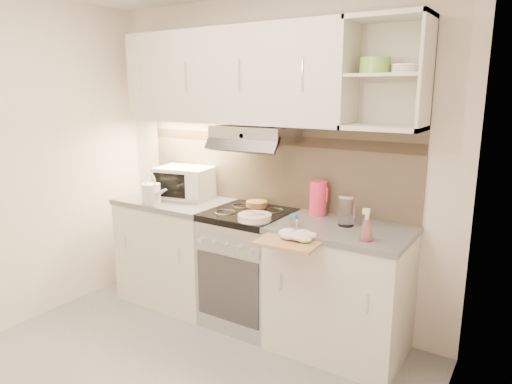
# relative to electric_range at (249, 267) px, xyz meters

# --- Properties ---
(room_shell) EXTENTS (3.04, 2.84, 2.52)m
(room_shell) POSITION_rel_electric_range_xyz_m (0.00, -0.73, 1.18)
(room_shell) COLOR white
(room_shell) RESTS_ON ground
(base_cabinet_left) EXTENTS (0.90, 0.60, 0.86)m
(base_cabinet_left) POSITION_rel_electric_range_xyz_m (-0.75, 0.00, -0.02)
(base_cabinet_left) COLOR silver
(base_cabinet_left) RESTS_ON ground
(worktop_left) EXTENTS (0.92, 0.62, 0.04)m
(worktop_left) POSITION_rel_electric_range_xyz_m (-0.75, 0.00, 0.43)
(worktop_left) COLOR slate
(worktop_left) RESTS_ON base_cabinet_left
(base_cabinet_right) EXTENTS (0.90, 0.60, 0.86)m
(base_cabinet_right) POSITION_rel_electric_range_xyz_m (0.75, 0.00, -0.02)
(base_cabinet_right) COLOR silver
(base_cabinet_right) RESTS_ON ground
(worktop_right) EXTENTS (0.92, 0.62, 0.04)m
(worktop_right) POSITION_rel_electric_range_xyz_m (0.75, 0.00, 0.43)
(worktop_right) COLOR slate
(worktop_right) RESTS_ON base_cabinet_right
(electric_range) EXTENTS (0.60, 0.60, 0.90)m
(electric_range) POSITION_rel_electric_range_xyz_m (0.00, 0.00, 0.00)
(electric_range) COLOR #B7B7BC
(electric_range) RESTS_ON ground
(microwave) EXTENTS (0.51, 0.42, 0.26)m
(microwave) POSITION_rel_electric_range_xyz_m (-0.73, 0.11, 0.58)
(microwave) COLOR white
(microwave) RESTS_ON worktop_left
(watering_can) EXTENTS (0.29, 0.15, 0.25)m
(watering_can) POSITION_rel_electric_range_xyz_m (-0.80, -0.22, 0.54)
(watering_can) COLOR silver
(watering_can) RESTS_ON worktop_left
(plate_stack) EXTENTS (0.24, 0.24, 0.05)m
(plate_stack) POSITION_rel_electric_range_xyz_m (0.17, -0.18, 0.47)
(plate_stack) COLOR white
(plate_stack) RESTS_ON electric_range
(bread_loaf) EXTENTS (0.17, 0.17, 0.04)m
(bread_loaf) POSITION_rel_electric_range_xyz_m (-0.03, 0.16, 0.47)
(bread_loaf) COLOR #B18549
(bread_loaf) RESTS_ON electric_range
(pink_pitcher) EXTENTS (0.14, 0.13, 0.25)m
(pink_pitcher) POSITION_rel_electric_range_xyz_m (0.48, 0.20, 0.58)
(pink_pitcher) COLOR #FF3458
(pink_pitcher) RESTS_ON worktop_right
(glass_jar) EXTENTS (0.11, 0.11, 0.22)m
(glass_jar) POSITION_rel_electric_range_xyz_m (0.76, 0.05, 0.56)
(glass_jar) COLOR silver
(glass_jar) RESTS_ON worktop_right
(spice_jar) EXTENTS (0.06, 0.06, 0.08)m
(spice_jar) POSITION_rel_electric_range_xyz_m (0.46, -0.15, 0.49)
(spice_jar) COLOR white
(spice_jar) RESTS_ON worktop_right
(spray_bottle) EXTENTS (0.08, 0.08, 0.22)m
(spray_bottle) POSITION_rel_electric_range_xyz_m (0.98, -0.18, 0.53)
(spray_bottle) COLOR pink
(spray_bottle) RESTS_ON worktop_right
(cutting_board) EXTENTS (0.41, 0.37, 0.02)m
(cutting_board) POSITION_rel_electric_range_xyz_m (0.56, -0.36, 0.42)
(cutting_board) COLOR tan
(cutting_board) RESTS_ON base_cabinet_right
(dish_towel) EXTENTS (0.28, 0.25, 0.06)m
(dish_towel) POSITION_rel_electric_range_xyz_m (0.58, -0.33, 0.46)
(dish_towel) COLOR silver
(dish_towel) RESTS_ON cutting_board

